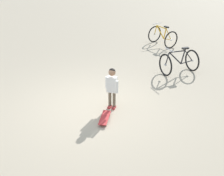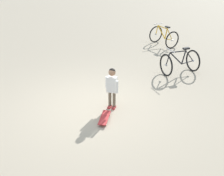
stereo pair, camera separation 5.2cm
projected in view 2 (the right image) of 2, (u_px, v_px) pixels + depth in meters
ground_plane at (89, 106)px, 6.80m from camera, size 50.00×50.00×0.00m
child_person at (112, 84)px, 6.43m from camera, size 0.28×0.39×1.06m
skateboard at (105, 118)px, 6.20m from camera, size 0.54×0.61×0.07m
bicycle_near at (164, 36)px, 11.14m from camera, size 0.77×1.11×0.85m
bicycle_far at (180, 62)px, 8.50m from camera, size 1.14×0.82×0.85m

